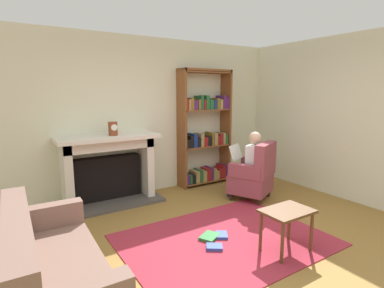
{
  "coord_description": "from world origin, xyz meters",
  "views": [
    {
      "loc": [
        -2.16,
        -2.36,
        1.79
      ],
      "look_at": [
        0.1,
        1.2,
        1.05
      ],
      "focal_mm": 28.2,
      "sensor_mm": 36.0,
      "label": 1
    }
  ],
  "objects_px": {
    "bookshelf": "(205,132)",
    "fireplace": "(108,168)",
    "mantel_clock": "(113,129)",
    "seated_reader": "(248,162)",
    "sofa_floral": "(51,274)",
    "armchair_reading": "(255,175)",
    "side_table": "(287,217)"
  },
  "relations": [
    {
      "from": "mantel_clock",
      "to": "seated_reader",
      "type": "bearing_deg",
      "value": -25.07
    },
    {
      "from": "armchair_reading",
      "to": "side_table",
      "type": "xyz_separation_m",
      "value": [
        -0.89,
        -1.43,
        -0.01
      ]
    },
    {
      "from": "mantel_clock",
      "to": "sofa_floral",
      "type": "bearing_deg",
      "value": -120.73
    },
    {
      "from": "armchair_reading",
      "to": "sofa_floral",
      "type": "height_order",
      "value": "armchair_reading"
    },
    {
      "from": "side_table",
      "to": "mantel_clock",
      "type": "bearing_deg",
      "value": 114.74
    },
    {
      "from": "sofa_floral",
      "to": "fireplace",
      "type": "bearing_deg",
      "value": -26.92
    },
    {
      "from": "mantel_clock",
      "to": "bookshelf",
      "type": "distance_m",
      "value": 1.85
    },
    {
      "from": "fireplace",
      "to": "armchair_reading",
      "type": "height_order",
      "value": "fireplace"
    },
    {
      "from": "mantel_clock",
      "to": "armchair_reading",
      "type": "height_order",
      "value": "mantel_clock"
    },
    {
      "from": "fireplace",
      "to": "bookshelf",
      "type": "bearing_deg",
      "value": 1.0
    },
    {
      "from": "sofa_floral",
      "to": "side_table",
      "type": "relative_size",
      "value": 3.06
    },
    {
      "from": "fireplace",
      "to": "armchair_reading",
      "type": "distance_m",
      "value": 2.39
    },
    {
      "from": "sofa_floral",
      "to": "seated_reader",
      "type": "bearing_deg",
      "value": -69.42
    },
    {
      "from": "armchair_reading",
      "to": "seated_reader",
      "type": "xyz_separation_m",
      "value": [
        -0.05,
        0.11,
        0.2
      ]
    },
    {
      "from": "seated_reader",
      "to": "side_table",
      "type": "relative_size",
      "value": 2.04
    },
    {
      "from": "side_table",
      "to": "armchair_reading",
      "type": "bearing_deg",
      "value": 57.95
    },
    {
      "from": "fireplace",
      "to": "armchair_reading",
      "type": "relative_size",
      "value": 1.64
    },
    {
      "from": "armchair_reading",
      "to": "seated_reader",
      "type": "height_order",
      "value": "seated_reader"
    },
    {
      "from": "mantel_clock",
      "to": "side_table",
      "type": "height_order",
      "value": "mantel_clock"
    },
    {
      "from": "side_table",
      "to": "seated_reader",
      "type": "bearing_deg",
      "value": 61.22
    },
    {
      "from": "fireplace",
      "to": "sofa_floral",
      "type": "height_order",
      "value": "fireplace"
    },
    {
      "from": "sofa_floral",
      "to": "side_table",
      "type": "distance_m",
      "value": 2.39
    },
    {
      "from": "bookshelf",
      "to": "fireplace",
      "type": "bearing_deg",
      "value": -179.0
    },
    {
      "from": "bookshelf",
      "to": "seated_reader",
      "type": "xyz_separation_m",
      "value": [
        0.14,
        -1.06,
        -0.4
      ]
    },
    {
      "from": "sofa_floral",
      "to": "armchair_reading",
      "type": "bearing_deg",
      "value": -71.38
    },
    {
      "from": "mantel_clock",
      "to": "armchair_reading",
      "type": "relative_size",
      "value": 0.22
    },
    {
      "from": "bookshelf",
      "to": "mantel_clock",
      "type": "bearing_deg",
      "value": -175.77
    },
    {
      "from": "bookshelf",
      "to": "sofa_floral",
      "type": "bearing_deg",
      "value": -144.38
    },
    {
      "from": "seated_reader",
      "to": "fireplace",
      "type": "bearing_deg",
      "value": -52.67
    },
    {
      "from": "seated_reader",
      "to": "sofa_floral",
      "type": "relative_size",
      "value": 0.66
    },
    {
      "from": "mantel_clock",
      "to": "bookshelf",
      "type": "relative_size",
      "value": 0.1
    },
    {
      "from": "seated_reader",
      "to": "mantel_clock",
      "type": "bearing_deg",
      "value": -51.09
    }
  ]
}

